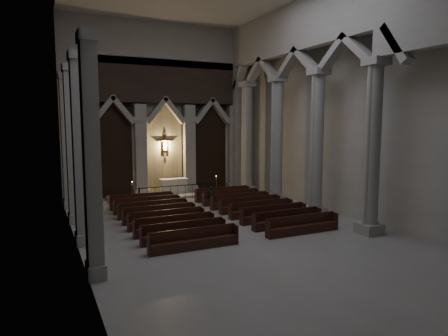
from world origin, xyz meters
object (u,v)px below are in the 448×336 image
Objects in this scene: altar_rail at (178,190)px; worshipper at (212,196)px; pews at (212,214)px; altar at (174,185)px; candle_stand_right at (216,189)px; candle_stand_left at (132,197)px.

worshipper is (1.36, -2.47, -0.09)m from altar_rail.
pews is 7.68× the size of worshipper.
altar is at bearing 124.18° from worshipper.
worshipper is (1.36, 3.14, 0.32)m from pews.
altar_rail is 3.82× the size of candle_stand_right.
altar is 0.37× the size of altar_rail.
worshipper reaches higher than pews.
candle_stand_left is at bearing -155.47° from altar.
altar_rail reaches higher than pews.
candle_stand_left is 6.89m from pews.
altar reaches higher than pews.
candle_stand_left reaches higher than altar.
altar_rail is 3.24m from candle_stand_right.
pews is at bearing -116.09° from candle_stand_right.
pews is at bearing -65.11° from candle_stand_left.
altar is at bearing 87.05° from pews.
altar is 1.64× the size of worshipper.
candle_stand_right reaches higher than altar_rail.
pews is at bearing -91.00° from worshipper.
altar is 7.77m from pews.
altar is 1.45× the size of candle_stand_left.
altar_rail is 4.37× the size of worshipper.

